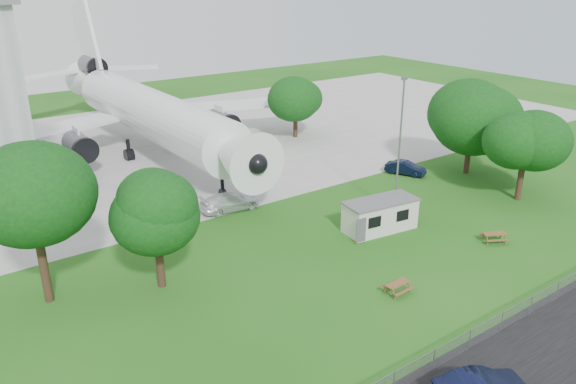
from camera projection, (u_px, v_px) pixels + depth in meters
ground at (376, 271)px, 40.02m from camera, size 160.00×160.00×0.00m
asphalt_strip at (545, 369)px, 30.20m from camera, size 120.00×8.00×0.02m
concrete_apron at (158, 146)px, 68.72m from camera, size 120.00×46.00×0.03m
airliner at (146, 109)px, 64.09m from camera, size 46.36×47.73×17.69m
site_cabin at (380, 215)px, 46.05m from camera, size 6.90×3.47×2.62m
picnic_west at (397, 293)px, 37.35m from camera, size 1.87×1.58×0.76m
picnic_east at (493, 242)px, 44.40m from camera, size 2.29×2.17×0.76m
fence at (490, 337)px, 32.84m from camera, size 58.00×0.04×1.30m
lamp_mast at (399, 150)px, 46.96m from camera, size 0.16×0.16×12.00m
tree_west_big at (32, 200)px, 33.91m from camera, size 7.59×7.59×10.87m
tree_west_small at (155, 210)px, 36.16m from camera, size 6.22×6.22×8.76m
tree_east_front at (526, 142)px, 50.72m from camera, size 7.29×7.29×9.21m
tree_east_back at (472, 119)px, 57.50m from camera, size 8.50×8.50×10.08m
tree_far_apron at (296, 99)px, 70.76m from camera, size 6.71×6.71×8.31m
car_ne_sedan at (406, 168)px, 58.94m from camera, size 3.16×4.43×1.39m
car_apron_van at (230, 202)px, 50.06m from camera, size 5.61×2.73×1.57m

